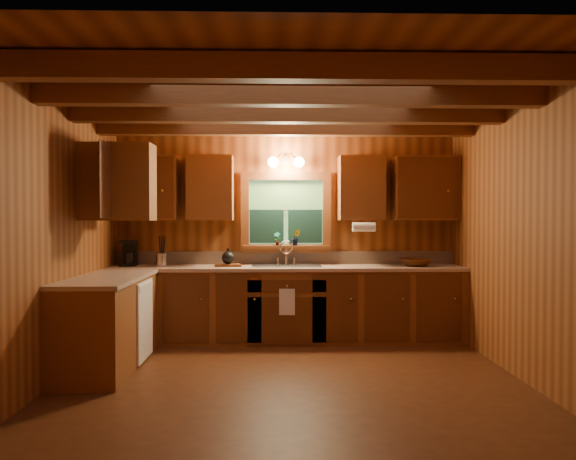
# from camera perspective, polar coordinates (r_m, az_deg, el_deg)

# --- Properties ---
(room) EXTENTS (4.20, 4.20, 4.20)m
(room) POSITION_cam_1_polar(r_m,az_deg,el_deg) (4.90, 0.23, -0.78)
(room) COLOR #4A2612
(room) RESTS_ON ground
(ceiling_beams) EXTENTS (4.20, 2.54, 0.18)m
(ceiling_beams) POSITION_cam_1_polar(r_m,az_deg,el_deg) (5.00, 0.23, 12.98)
(ceiling_beams) COLOR brown
(ceiling_beams) RESTS_ON room
(base_cabinets) EXTENTS (4.20, 2.22, 0.86)m
(base_cabinets) POSITION_cam_1_polar(r_m,az_deg,el_deg) (6.27, -4.67, -8.34)
(base_cabinets) COLOR brown
(base_cabinets) RESTS_ON ground
(countertop) EXTENTS (4.20, 2.24, 0.04)m
(countertop) POSITION_cam_1_polar(r_m,az_deg,el_deg) (6.22, -4.55, -4.24)
(countertop) COLOR tan
(countertop) RESTS_ON base_cabinets
(backsplash) EXTENTS (4.20, 0.02, 0.16)m
(backsplash) POSITION_cam_1_polar(r_m,az_deg,el_deg) (6.80, -0.22, -2.93)
(backsplash) COLOR tan
(backsplash) RESTS_ON room
(dishwasher_panel) EXTENTS (0.02, 0.60, 0.80)m
(dishwasher_panel) POSITION_cam_1_polar(r_m,az_deg,el_deg) (5.82, -14.78, -9.12)
(dishwasher_panel) COLOR white
(dishwasher_panel) RESTS_ON base_cabinets
(upper_cabinets) EXTENTS (4.19, 1.77, 0.78)m
(upper_cabinets) POSITION_cam_1_polar(r_m,az_deg,el_deg) (6.34, -5.26, 4.55)
(upper_cabinets) COLOR brown
(upper_cabinets) RESTS_ON room
(window) EXTENTS (1.12, 0.08, 1.00)m
(window) POSITION_cam_1_polar(r_m,az_deg,el_deg) (6.76, -0.22, 1.70)
(window) COLOR brown
(window) RESTS_ON room
(window_sill) EXTENTS (1.06, 0.14, 0.04)m
(window_sill) POSITION_cam_1_polar(r_m,az_deg,el_deg) (6.72, -0.21, -1.78)
(window_sill) COLOR brown
(window_sill) RESTS_ON room
(wall_sconce) EXTENTS (0.45, 0.21, 0.17)m
(wall_sconce) POSITION_cam_1_polar(r_m,az_deg,el_deg) (6.68, -0.20, 7.17)
(wall_sconce) COLOR black
(wall_sconce) RESTS_ON room
(paper_towel_roll) EXTENTS (0.27, 0.11, 0.11)m
(paper_towel_roll) POSITION_cam_1_polar(r_m,az_deg,el_deg) (6.51, 7.96, 0.31)
(paper_towel_roll) COLOR white
(paper_towel_roll) RESTS_ON upper_cabinets
(dish_towel) EXTENTS (0.18, 0.01, 0.30)m
(dish_towel) POSITION_cam_1_polar(r_m,az_deg,el_deg) (6.23, -0.11, -7.56)
(dish_towel) COLOR white
(dish_towel) RESTS_ON base_cabinets
(sink) EXTENTS (0.82, 0.48, 0.43)m
(sink) POSITION_cam_1_polar(r_m,az_deg,el_deg) (6.53, -0.17, -4.20)
(sink) COLOR silver
(sink) RESTS_ON countertop
(coffee_maker) EXTENTS (0.18, 0.22, 0.31)m
(coffee_maker) POSITION_cam_1_polar(r_m,az_deg,el_deg) (6.82, -16.31, -2.34)
(coffee_maker) COLOR black
(coffee_maker) RESTS_ON countertop
(utensil_crock) EXTENTS (0.13, 0.13, 0.36)m
(utensil_crock) POSITION_cam_1_polar(r_m,az_deg,el_deg) (6.64, -13.14, -2.98)
(utensil_crock) COLOR silver
(utensil_crock) RESTS_ON countertop
(cutting_board) EXTENTS (0.33, 0.26, 0.03)m
(cutting_board) POSITION_cam_1_polar(r_m,az_deg,el_deg) (6.52, -6.32, -3.70)
(cutting_board) COLOR #4F2711
(cutting_board) RESTS_ON countertop
(teakettle) EXTENTS (0.15, 0.15, 0.19)m
(teakettle) POSITION_cam_1_polar(r_m,az_deg,el_deg) (6.51, -6.33, -2.91)
(teakettle) COLOR black
(teakettle) RESTS_ON cutting_board
(wicker_basket) EXTENTS (0.44, 0.44, 0.09)m
(wicker_basket) POSITION_cam_1_polar(r_m,az_deg,el_deg) (6.68, 13.24, -3.33)
(wicker_basket) COLOR #48230C
(wicker_basket) RESTS_ON countertop
(potted_plant_left) EXTENTS (0.10, 0.08, 0.17)m
(potted_plant_left) POSITION_cam_1_polar(r_m,az_deg,el_deg) (6.68, -1.15, -0.92)
(potted_plant_left) COLOR #4F2711
(potted_plant_left) RESTS_ON window_sill
(potted_plant_right) EXTENTS (0.11, 0.09, 0.19)m
(potted_plant_right) POSITION_cam_1_polar(r_m,az_deg,el_deg) (6.69, 0.83, -0.79)
(potted_plant_right) COLOR #4F2711
(potted_plant_right) RESTS_ON window_sill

